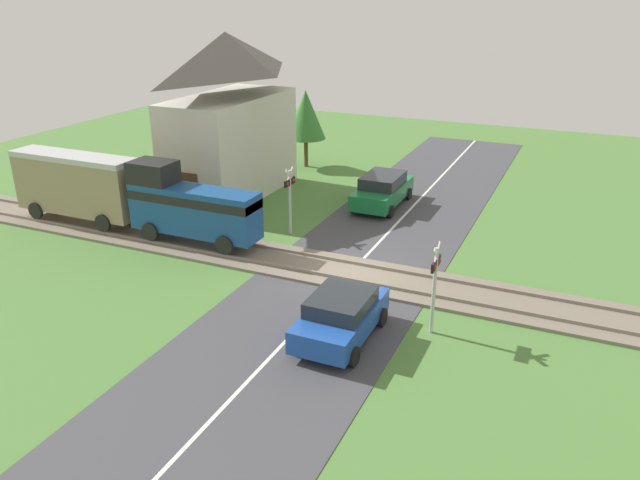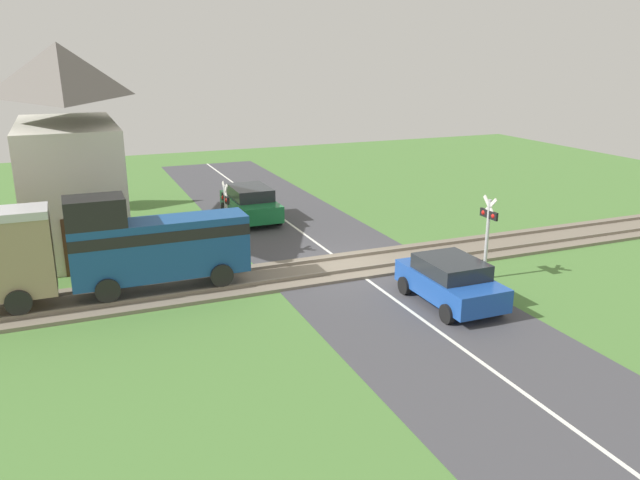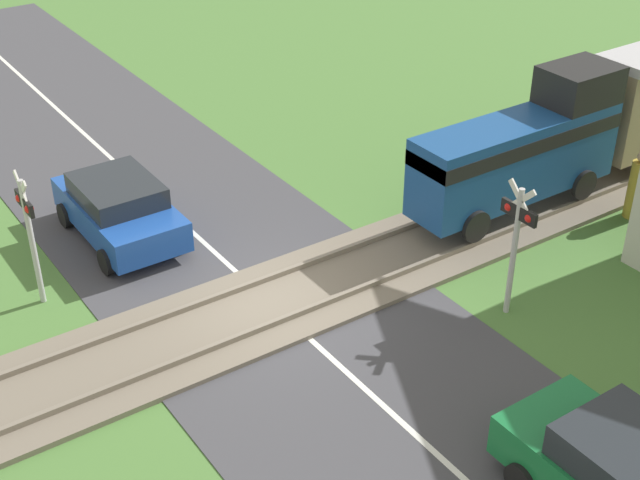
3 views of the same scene
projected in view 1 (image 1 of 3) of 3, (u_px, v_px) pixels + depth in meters
ground_plane at (349, 275)px, 23.29m from camera, size 60.00×60.00×0.00m
road_surface at (349, 274)px, 23.29m from camera, size 48.00×6.40×0.02m
track_bed at (349, 273)px, 23.27m from camera, size 2.80×48.00×0.24m
train at (127, 193)px, 26.43m from camera, size 1.58×12.05×3.18m
car_near_crossing at (341, 315)px, 18.78m from camera, size 3.84×1.99×1.49m
car_far_side at (382, 190)px, 30.33m from camera, size 4.51×2.02×1.59m
crossing_signal_west_approach at (435, 277)px, 18.69m from camera, size 0.90×0.18×2.96m
crossing_signal_east_approach at (290, 192)px, 26.47m from camera, size 0.90×0.18×2.96m
station_building at (229, 118)px, 31.01m from camera, size 8.30×3.90×8.02m
pedestrian_by_station at (172, 208)px, 27.94m from camera, size 0.43×0.43×1.73m
tree_by_station at (306, 115)px, 36.24m from camera, size 2.33×2.33×4.51m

